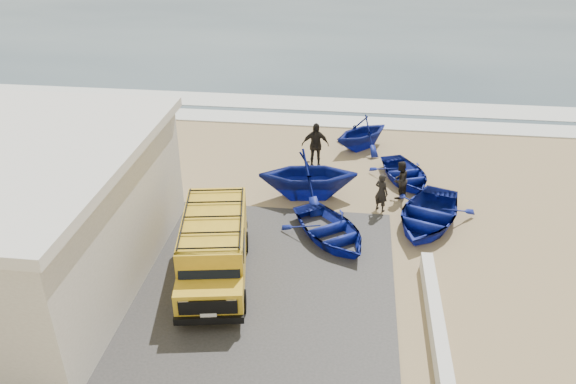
{
  "coord_description": "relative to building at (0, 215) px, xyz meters",
  "views": [
    {
      "loc": [
        2.48,
        -14.76,
        10.55
      ],
      "look_at": [
        0.39,
        2.17,
        1.2
      ],
      "focal_mm": 35.0,
      "sensor_mm": 36.0,
      "label": 1
    }
  ],
  "objects": [
    {
      "name": "building",
      "position": [
        0.0,
        0.0,
        0.0
      ],
      "size": [
        8.4,
        9.4,
        4.3
      ],
      "color": "silver",
      "rests_on": "ground"
    },
    {
      "name": "surf_wash",
      "position": [
        7.5,
        16.5,
        -2.14
      ],
      "size": [
        180.0,
        2.2,
        0.04
      ],
      "primitive_type": "cube",
      "color": "white",
      "rests_on": "ground"
    },
    {
      "name": "boat_near_right",
      "position": [
        12.77,
        4.56,
        -1.75
      ],
      "size": [
        4.04,
        4.73,
        0.83
      ],
      "primitive_type": "imported",
      "rotation": [
        0.0,
        0.0,
        -0.35
      ],
      "color": "navy",
      "rests_on": "ground"
    },
    {
      "name": "ground",
      "position": [
        7.5,
        2.0,
        -2.16
      ],
      "size": [
        160.0,
        160.0,
        0.0
      ],
      "primitive_type": "plane",
      "color": "tan"
    },
    {
      "name": "boat_mid_right",
      "position": [
        12.19,
        7.84,
        -1.83
      ],
      "size": [
        3.26,
        3.8,
        0.66
      ],
      "primitive_type": "imported",
      "rotation": [
        0.0,
        0.0,
        0.35
      ],
      "color": "navy",
      "rests_on": "ground"
    },
    {
      "name": "boat_near_left",
      "position": [
        9.44,
        3.2,
        -1.8
      ],
      "size": [
        4.11,
        4.37,
        0.74
      ],
      "primitive_type": "imported",
      "rotation": [
        0.0,
        0.0,
        0.61
      ],
      "color": "navy",
      "rests_on": "ground"
    },
    {
      "name": "boat_mid_left",
      "position": [
        8.42,
        6.06,
        -1.18
      ],
      "size": [
        4.16,
        3.73,
        1.97
      ],
      "primitive_type": "imported",
      "rotation": [
        0.0,
        0.0,
        1.71
      ],
      "color": "navy",
      "rests_on": "ground"
    },
    {
      "name": "van",
      "position": [
        6.09,
        0.73,
        -1.07
      ],
      "size": [
        2.61,
        4.97,
        2.03
      ],
      "rotation": [
        0.0,
        0.0,
        0.17
      ],
      "color": "gold",
      "rests_on": "ground"
    },
    {
      "name": "surf_line",
      "position": [
        7.5,
        14.0,
        -2.13
      ],
      "size": [
        180.0,
        1.6,
        0.06
      ],
      "primitive_type": "cube",
      "color": "white",
      "rests_on": "ground"
    },
    {
      "name": "parapet",
      "position": [
        12.5,
        -1.0,
        -1.89
      ],
      "size": [
        0.35,
        6.0,
        0.55
      ],
      "primitive_type": "cube",
      "color": "silver",
      "rests_on": "ground"
    },
    {
      "name": "fisherman_back",
      "position": [
        8.47,
        8.77,
        -1.18
      ],
      "size": [
        1.21,
        0.63,
        1.96
      ],
      "primitive_type": "imported",
      "rotation": [
        0.0,
        0.0,
        0.14
      ],
      "color": "black",
      "rests_on": "ground"
    },
    {
      "name": "boat_far_left",
      "position": [
        10.4,
        10.93,
        -1.39
      ],
      "size": [
        3.86,
        3.86,
        1.54
      ],
      "primitive_type": "imported",
      "rotation": [
        0.0,
        0.0,
        -0.8
      ],
      "color": "navy",
      "rests_on": "ground"
    },
    {
      "name": "fisherman_front",
      "position": [
        11.16,
        5.38,
        -1.42
      ],
      "size": [
        0.65,
        0.62,
        1.49
      ],
      "primitive_type": "imported",
      "rotation": [
        0.0,
        0.0,
        2.48
      ],
      "color": "black",
      "rests_on": "ground"
    },
    {
      "name": "fisherman_middle",
      "position": [
        11.88,
        6.46,
        -1.41
      ],
      "size": [
        0.88,
        0.92,
        1.5
      ],
      "primitive_type": "imported",
      "rotation": [
        0.0,
        0.0,
        -2.16
      ],
      "color": "black",
      "rests_on": "ground"
    },
    {
      "name": "slab",
      "position": [
        5.5,
        -0.0,
        -2.14
      ],
      "size": [
        12.0,
        10.0,
        0.05
      ],
      "primitive_type": "cube",
      "color": "#3F3C3A",
      "rests_on": "ground"
    }
  ]
}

